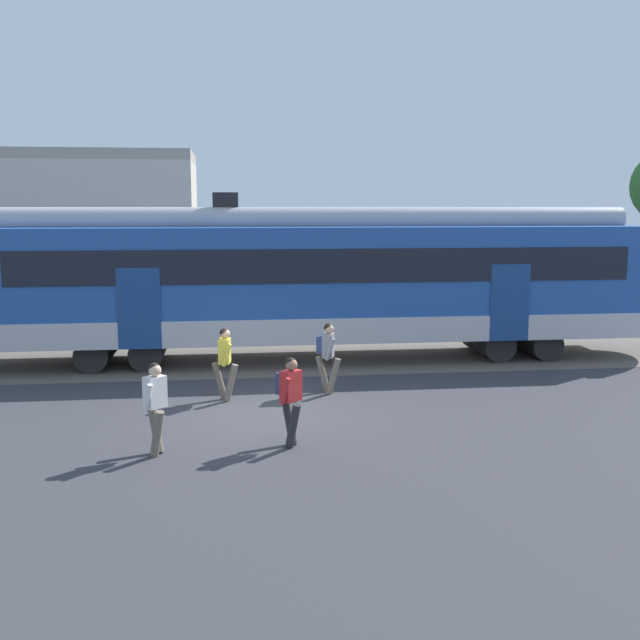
% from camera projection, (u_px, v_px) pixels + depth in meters
% --- Properties ---
extents(ground_plane, '(160.00, 160.00, 0.00)m').
position_uv_depth(ground_plane, '(259.00, 413.00, 15.92)').
color(ground_plane, '#38383D').
extents(commuter_train, '(38.05, 3.07, 4.73)m').
position_uv_depth(commuter_train, '(10.00, 285.00, 20.14)').
color(commuter_train, silver).
rests_on(commuter_train, ground).
extents(pedestrian_white, '(0.45, 0.69, 1.67)m').
position_uv_depth(pedestrian_white, '(155.00, 402.00, 13.10)').
color(pedestrian_white, '#6B6051').
rests_on(pedestrian_white, ground).
extents(pedestrian_yellow, '(0.62, 0.59, 1.67)m').
position_uv_depth(pedestrian_yellow, '(225.00, 359.00, 16.80)').
color(pedestrian_yellow, '#6B6051').
rests_on(pedestrian_yellow, ground).
extents(pedestrian_red, '(0.51, 0.70, 1.67)m').
position_uv_depth(pedestrian_red, '(290.00, 394.00, 13.57)').
color(pedestrian_red, '#28282D').
rests_on(pedestrian_red, ground).
extents(pedestrian_grey, '(0.60, 0.63, 1.67)m').
position_uv_depth(pedestrian_grey, '(327.00, 352.00, 17.47)').
color(pedestrian_grey, '#6B6051').
rests_on(pedestrian_grey, ground).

